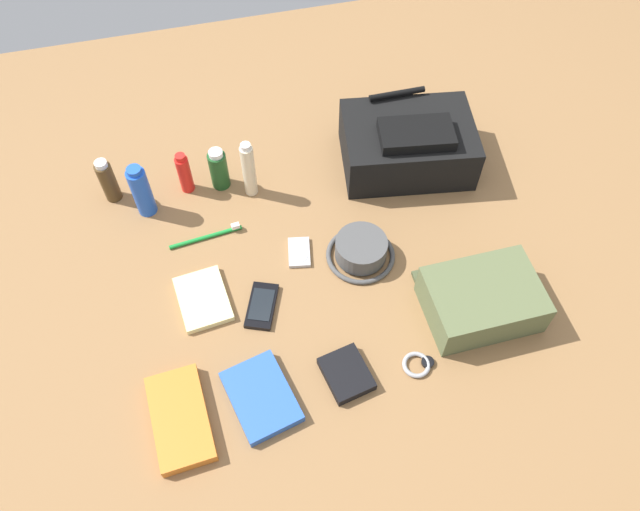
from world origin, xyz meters
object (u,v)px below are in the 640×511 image
at_px(shampoo_bottle, 219,169).
at_px(toothbrush, 210,236).
at_px(bucket_hat, 360,249).
at_px(media_player, 299,252).
at_px(deodorant_spray, 141,191).
at_px(travel_guidebook, 261,397).
at_px(notepad, 203,299).
at_px(wristwatch, 418,364).
at_px(lotion_bottle, 249,170).
at_px(backpack, 408,144).
at_px(paperback_novel, 180,419).
at_px(sunscreen_spray, 184,173).
at_px(toiletry_pouch, 481,298).
at_px(cell_phone, 262,306).
at_px(cologne_bottle, 108,181).
at_px(wallet, 346,374).

relative_size(shampoo_bottle, toothbrush, 0.67).
relative_size(bucket_hat, media_player, 1.83).
relative_size(deodorant_spray, shampoo_bottle, 1.27).
relative_size(travel_guidebook, notepad, 1.29).
bearing_deg(wristwatch, lotion_bottle, 114.52).
xyz_separation_m(backpack, paperback_novel, (-0.68, -0.58, -0.06)).
bearing_deg(backpack, sunscreen_spray, 175.35).
bearing_deg(shampoo_bottle, toiletry_pouch, -45.00).
relative_size(lotion_bottle, media_player, 1.88).
xyz_separation_m(cell_phone, toothbrush, (-0.09, 0.23, 0.00)).
bearing_deg(wristwatch, bucket_hat, 97.69).
relative_size(backpack, toiletry_pouch, 1.48).
height_order(lotion_bottle, toothbrush, lotion_bottle).
bearing_deg(cologne_bottle, lotion_bottle, -10.86).
xyz_separation_m(lotion_bottle, notepad, (-0.17, -0.30, -0.08)).
bearing_deg(toothbrush, backpack, 12.71).
xyz_separation_m(bucket_hat, travel_guidebook, (-0.30, -0.30, -0.01)).
distance_m(cologne_bottle, sunscreen_spray, 0.19).
distance_m(backpack, paperback_novel, 0.89).
height_order(media_player, notepad, notepad).
xyz_separation_m(shampoo_bottle, toothbrush, (-0.05, -0.17, -0.05)).
height_order(toiletry_pouch, wallet, toiletry_pouch).
xyz_separation_m(sunscreen_spray, paperback_novel, (-0.09, -0.62, -0.05)).
xyz_separation_m(toiletry_pouch, shampoo_bottle, (-0.51, 0.51, 0.01)).
height_order(lotion_bottle, media_player, lotion_bottle).
xyz_separation_m(toiletry_pouch, wristwatch, (-0.18, -0.10, -0.04)).
distance_m(deodorant_spray, media_player, 0.42).
height_order(toiletry_pouch, paperback_novel, toiletry_pouch).
height_order(bucket_hat, sunscreen_spray, sunscreen_spray).
height_order(lotion_bottle, paperback_novel, lotion_bottle).
distance_m(lotion_bottle, notepad, 0.35).
bearing_deg(media_player, bucket_hat, -15.80).
relative_size(shampoo_bottle, lotion_bottle, 0.71).
relative_size(travel_guidebook, wallet, 1.76).
bearing_deg(toiletry_pouch, cologne_bottle, 145.79).
relative_size(deodorant_spray, sunscreen_spray, 1.25).
distance_m(cologne_bottle, wallet, 0.78).
bearing_deg(lotion_bottle, paperback_novel, -113.80).
xyz_separation_m(paperback_novel, toothbrush, (0.13, 0.45, -0.01)).
relative_size(backpack, notepad, 2.46).
bearing_deg(wristwatch, wallet, 175.02).
xyz_separation_m(paperback_novel, travel_guidebook, (0.17, 0.01, -0.00)).
xyz_separation_m(deodorant_spray, cell_phone, (0.23, -0.35, -0.07)).
distance_m(shampoo_bottle, lotion_bottle, 0.09).
bearing_deg(lotion_bottle, wallet, -79.46).
height_order(sunscreen_spray, wristwatch, sunscreen_spray).
height_order(paperback_novel, toothbrush, paperback_novel).
xyz_separation_m(bucket_hat, sunscreen_spray, (-0.38, 0.31, 0.03)).
bearing_deg(paperback_novel, wristwatch, -0.05).
bearing_deg(lotion_bottle, travel_guidebook, -98.33).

